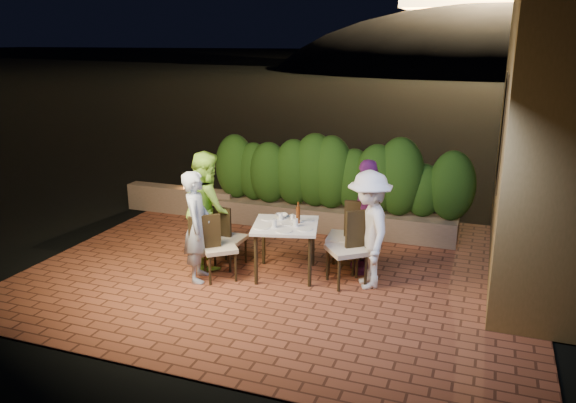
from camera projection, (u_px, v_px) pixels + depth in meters
The scene contains 31 objects.
ground at pixel (274, 280), 7.80m from camera, with size 400.00×400.00×0.00m, color black.
terrace_floor at pixel (286, 271), 8.26m from camera, with size 7.00×6.00×0.15m, color brown.
building_wall at pixel (569, 93), 7.72m from camera, with size 1.60×5.00×5.00m, color olive.
window_pane at pixel (505, 131), 7.66m from camera, with size 0.08×1.00×1.40m, color black.
window_frame at pixel (504, 131), 7.66m from camera, with size 0.06×1.15×1.55m, color black.
planter at pixel (333, 219), 9.75m from camera, with size 4.20×0.55×0.40m, color #79634D.
hedge at pixel (334, 177), 9.54m from camera, with size 4.00×0.70×1.10m, color #1D3F11, non-canonical shape.
parapet at pixel (181, 200), 10.72m from camera, with size 2.20×0.30×0.50m, color #79634D.
hill at pixel (488, 107), 62.40m from camera, with size 52.00×40.00×22.00m, color black.
dining_table at pixel (286, 250), 7.84m from camera, with size 0.88×0.88×0.75m, color white, non-canonical shape.
plate_nw at pixel (262, 227), 7.59m from camera, with size 0.22×0.22×0.01m, color white.
plate_sw at pixel (268, 219), 7.97m from camera, with size 0.21×0.21×0.01m, color white.
plate_ne at pixel (305, 229), 7.52m from camera, with size 0.20×0.20×0.01m, color white.
plate_se at pixel (306, 220), 7.92m from camera, with size 0.21×0.21×0.01m, color white.
plate_centre at pixel (288, 223), 7.77m from camera, with size 0.21×0.21×0.01m, color white.
plate_front at pixel (284, 231), 7.45m from camera, with size 0.22×0.22×0.01m, color white.
glass_nw at pixel (274, 223), 7.59m from camera, with size 0.07×0.07×0.12m, color silver.
glass_sw at pixel (281, 216), 7.92m from camera, with size 0.06×0.06×0.10m, color silver.
glass_ne at pixel (296, 223), 7.63m from camera, with size 0.07×0.07×0.11m, color silver.
glass_se at pixel (293, 218), 7.87m from camera, with size 0.06×0.06×0.10m, color silver.
beer_bottle at pixel (298, 213), 7.75m from camera, with size 0.06×0.06×0.30m, color #55270E, non-canonical shape.
bowl at pixel (282, 216), 8.05m from camera, with size 0.17×0.17×0.04m, color white.
chair_left_front at pixel (220, 247), 7.70m from camera, with size 0.43×0.43×0.94m, color black, non-canonical shape.
chair_left_back at pixel (230, 237), 8.15m from camera, with size 0.41×0.41×0.88m, color black, non-canonical shape.
chair_right_front at pixel (347, 248), 7.51m from camera, with size 0.48×0.48×1.03m, color black, non-canonical shape.
chair_right_back at pixel (345, 236), 7.93m from camera, with size 0.49×0.49×1.06m, color black, non-canonical shape.
diner_blue at pixel (197, 226), 7.59m from camera, with size 0.56×0.37×1.54m, color #9FB2CC.
diner_green at pixel (207, 209), 8.11m from camera, with size 0.82×0.64×1.69m, color #93DA44.
diner_white at pixel (369, 230), 7.38m from camera, with size 1.03×0.59×1.59m, color white.
diner_purple at pixel (367, 216), 7.87m from camera, with size 0.96×0.40×1.64m, color #6B2369.
parapet_lamp at pixel (186, 184), 10.59m from camera, with size 0.10×0.10×0.14m, color orange.
Camera 1 is at (2.65, -6.68, 3.20)m, focal length 35.00 mm.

